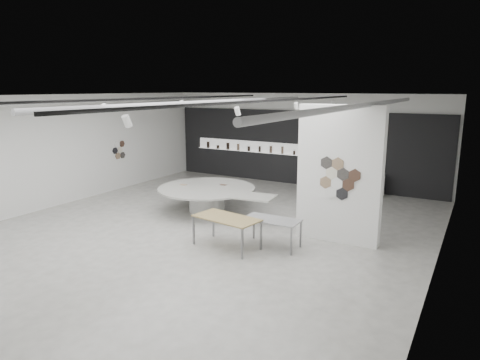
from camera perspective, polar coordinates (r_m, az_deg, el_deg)
The scene contains 7 objects.
room at distance 12.01m, azimuth -4.92°, elevation 2.86°, with size 12.02×14.02×3.82m.
back_wall_display at distance 18.15m, azimuth 7.70°, elevation 4.25°, with size 11.80×0.27×3.10m.
partition_column at distance 11.41m, azimuth 13.11°, elevation 0.69°, with size 2.20×0.38×3.60m.
display_island at distance 14.14m, azimuth -4.25°, elevation -2.10°, with size 4.33×3.52×0.82m.
sample_table_wood at distance 10.90m, azimuth -1.80°, elevation -5.30°, with size 1.81×1.10×0.80m.
sample_table_stone at distance 10.99m, azimuth 4.25°, elevation -5.54°, with size 1.44×0.73×0.74m.
kitchen_counter at distance 17.07m, azimuth 16.28°, elevation -0.48°, with size 1.50×0.70×1.15m.
Camera 1 is at (6.66, -9.74, 4.00)m, focal length 32.00 mm.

